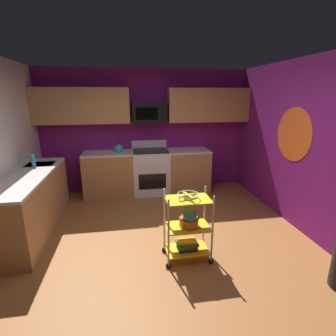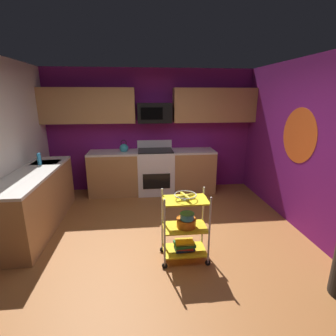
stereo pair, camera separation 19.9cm
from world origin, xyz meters
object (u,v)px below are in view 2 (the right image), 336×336
at_px(fruit_bowl, 185,196).
at_px(kettle, 124,148).
at_px(rolling_cart, 185,227).
at_px(mixing_bowl_small, 187,216).
at_px(dish_soap_bottle, 39,159).
at_px(mixing_bowl_large, 186,222).
at_px(microwave, 154,113).
at_px(book_stack, 184,245).
at_px(oven_range, 156,171).

height_order(fruit_bowl, kettle, kettle).
bearing_deg(kettle, rolling_cart, -70.15).
bearing_deg(mixing_bowl_small, dish_soap_bottle, 145.61).
relative_size(mixing_bowl_large, kettle, 0.95).
bearing_deg(mixing_bowl_large, microwave, 95.49).
xyz_separation_m(rolling_cart, fruit_bowl, (-0.00, 0.00, 0.42)).
bearing_deg(kettle, mixing_bowl_large, -69.80).
relative_size(rolling_cart, fruit_bowl, 3.36).
distance_m(rolling_cart, dish_soap_bottle, 2.75).
relative_size(rolling_cart, mixing_bowl_small, 5.03).
xyz_separation_m(microwave, kettle, (-0.65, -0.11, -0.70)).
bearing_deg(book_stack, fruit_bowl, 153.43).
distance_m(book_stack, kettle, 2.71).
height_order(fruit_bowl, dish_soap_bottle, dish_soap_bottle).
relative_size(oven_range, rolling_cart, 1.20).
bearing_deg(dish_soap_bottle, book_stack, -34.17).
distance_m(microwave, kettle, 0.97).
distance_m(microwave, mixing_bowl_large, 2.82).
height_order(oven_range, mixing_bowl_small, oven_range).
relative_size(microwave, book_stack, 2.56).
bearing_deg(oven_range, kettle, -179.66).
relative_size(book_stack, kettle, 1.04).
bearing_deg(rolling_cart, kettle, 109.85).
xyz_separation_m(fruit_bowl, mixing_bowl_small, (0.02, -0.03, -0.26)).
bearing_deg(rolling_cart, fruit_bowl, 180.00).
distance_m(rolling_cart, fruit_bowl, 0.42).
bearing_deg(dish_soap_bottle, oven_range, 24.87).
relative_size(fruit_bowl, kettle, 1.03).
relative_size(book_stack, dish_soap_bottle, 1.37).
xyz_separation_m(oven_range, mixing_bowl_large, (0.24, -2.44, 0.04)).
bearing_deg(book_stack, oven_range, 95.32).
relative_size(mixing_bowl_large, dish_soap_bottle, 1.26).
xyz_separation_m(mixing_bowl_small, kettle, (-0.90, 2.46, 0.38)).
bearing_deg(microwave, fruit_bowl, -84.89).
bearing_deg(oven_range, book_stack, -84.68).
bearing_deg(rolling_cart, oven_range, 95.32).
xyz_separation_m(mixing_bowl_large, kettle, (-0.90, 2.44, 0.48)).
bearing_deg(mixing_bowl_small, rolling_cart, 128.19).
distance_m(microwave, fruit_bowl, 2.69).
bearing_deg(mixing_bowl_small, mixing_bowl_large, 99.02).
xyz_separation_m(mixing_bowl_large, mixing_bowl_small, (0.00, -0.03, 0.10)).
distance_m(oven_range, fruit_bowl, 2.48).
bearing_deg(mixing_bowl_small, fruit_bowl, 128.19).
height_order(book_stack, kettle, kettle).
bearing_deg(oven_range, dish_soap_bottle, -155.13).
distance_m(rolling_cart, kettle, 2.65).
bearing_deg(mixing_bowl_large, oven_range, 95.71).
distance_m(mixing_bowl_large, kettle, 2.64).
relative_size(microwave, fruit_bowl, 2.57).
bearing_deg(mixing_bowl_large, kettle, 110.20).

